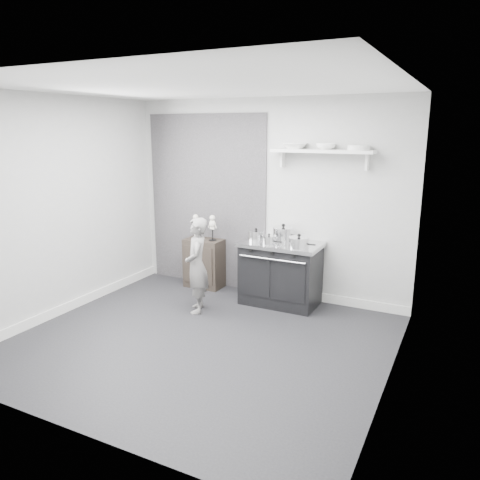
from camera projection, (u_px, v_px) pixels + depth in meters
name	position (u px, v px, depth m)	size (l,w,h in m)	color
ground	(200.00, 341.00, 5.18)	(4.00, 4.00, 0.00)	black
room_shell	(197.00, 192.00, 4.97)	(4.02, 3.62, 2.71)	#A1A19F
wall_shelf	(322.00, 152.00, 5.83)	(1.30, 0.26, 0.24)	silver
stove	(281.00, 273.00, 6.21)	(1.05, 0.66, 0.84)	black
side_cabinet	(204.00, 263.00, 6.89)	(0.55, 0.32, 0.72)	black
child	(197.00, 265.00, 5.90)	(0.44, 0.29, 1.22)	slate
pot_front_left	(256.00, 236.00, 6.16)	(0.29, 0.20, 0.18)	silver
pot_back_left	(283.00, 234.00, 6.22)	(0.36, 0.28, 0.23)	silver
pot_front_right	(299.00, 243.00, 5.81)	(0.34, 0.26, 0.18)	silver
pot_front_center	(269.00, 240.00, 5.99)	(0.26, 0.17, 0.15)	silver
skeleton_full	(196.00, 225.00, 6.82)	(0.12, 0.07, 0.41)	beige
skeleton_torso	(212.00, 226.00, 6.69)	(0.12, 0.08, 0.43)	beige
bowl_large	(295.00, 146.00, 5.96)	(0.30, 0.30, 0.07)	white
bowl_small	(326.00, 146.00, 5.78)	(0.24, 0.24, 0.08)	white
plate_stack	(359.00, 148.00, 5.61)	(0.27, 0.27, 0.06)	silver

